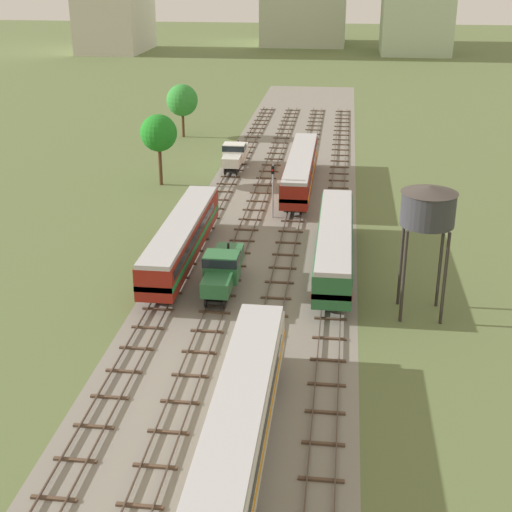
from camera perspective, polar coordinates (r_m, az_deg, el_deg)
ground_plane at (r=68.76m, az=0.76°, el=1.22°), size 480.00×480.00×0.00m
ballast_bed at (r=68.76m, az=0.76°, el=1.23°), size 17.05×176.00×0.01m
track_far_left at (r=70.58m, az=-4.43°, el=1.85°), size 2.40×126.00×0.29m
track_left at (r=69.89m, az=-0.92°, el=1.70°), size 2.40×126.00×0.29m
track_centre_left at (r=69.46m, az=2.63°, el=1.54°), size 2.40×126.00×0.29m
track_centre at (r=69.31m, az=6.22°, el=1.38°), size 2.40×126.00×0.29m
diesel_railcar_centre_left_nearest at (r=39.14m, az=-1.19°, el=-12.28°), size 2.96×20.50×3.80m
shunter_loco_left_near at (r=57.72m, az=-2.62°, el=-0.93°), size 2.74×8.46×3.10m
diesel_railcar_far_left_mid at (r=62.76m, az=-5.82°, el=1.52°), size 2.96×20.50×3.80m
diesel_railcar_centre_midfar at (r=61.61m, az=6.17°, el=1.10°), size 2.96×20.50×3.80m
passenger_coach_centre_left_far at (r=83.38m, az=3.51°, el=6.91°), size 2.96×22.00×3.80m
shunter_loco_far_left_farther at (r=91.85m, az=-1.66°, el=8.01°), size 2.74×8.46×3.10m
water_tower at (r=53.09m, az=13.33°, el=3.71°), size 4.05×4.05×10.00m
signal_post_nearest at (r=73.76m, az=1.33°, el=5.61°), size 0.28×0.47×5.59m
lineside_tree_1 at (r=85.09m, az=-7.63°, el=9.50°), size 4.24×4.24×8.27m
lineside_tree_3 at (r=108.97m, az=-5.80°, el=12.02°), size 4.58×4.58×7.70m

